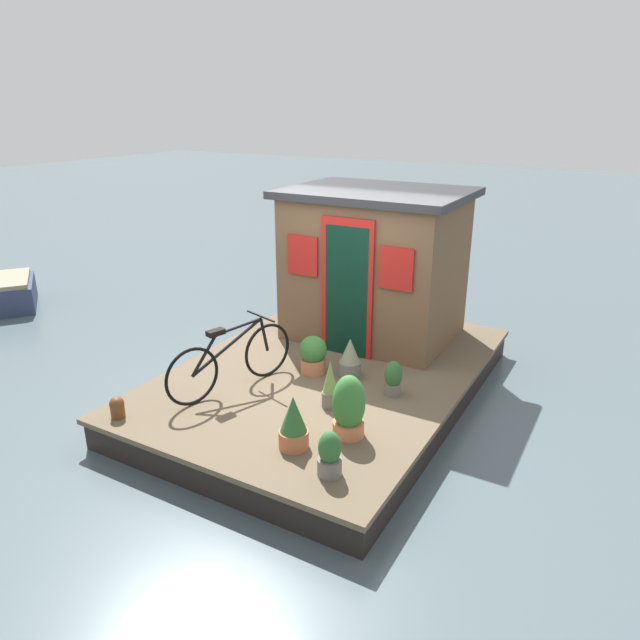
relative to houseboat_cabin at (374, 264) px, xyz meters
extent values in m
plane|color=#4C5B60|center=(-1.31, 0.00, -1.41)|extent=(60.00, 60.00, 0.00)
cube|color=brown|center=(-1.31, 0.00, -1.06)|extent=(4.84, 3.35, 0.06)
cube|color=black|center=(-1.31, 0.00, -1.25)|extent=(4.74, 3.28, 0.32)
cube|color=brown|center=(0.01, 0.00, -0.06)|extent=(1.62, 2.17, 1.94)
cube|color=#28282B|center=(0.01, 0.00, 0.96)|extent=(1.82, 2.37, 0.10)
cube|color=#144733|center=(-0.82, 0.00, -0.18)|extent=(0.04, 0.60, 1.70)
cube|color=red|center=(-0.83, 0.00, -0.13)|extent=(0.03, 0.72, 1.80)
cube|color=red|center=(-0.82, -0.65, 0.22)|extent=(0.03, 0.44, 0.52)
cube|color=red|center=(-0.82, 0.65, 0.22)|extent=(0.03, 0.44, 0.52)
torus|color=black|center=(-1.86, 0.52, -0.70)|extent=(0.65, 0.23, 0.66)
torus|color=black|center=(-2.86, 0.82, -0.70)|extent=(0.65, 0.23, 0.66)
cylinder|color=black|center=(-2.40, 0.68, -0.49)|extent=(0.94, 0.31, 0.46)
cylinder|color=black|center=(-2.24, 0.63, -0.29)|extent=(0.61, 0.21, 0.06)
cylinder|color=black|center=(-2.70, 0.77, -0.50)|extent=(0.35, 0.14, 0.42)
cylinder|color=black|center=(-1.90, 0.53, -0.49)|extent=(0.12, 0.07, 0.43)
cube|color=black|center=(-2.54, 0.72, -0.28)|extent=(0.22, 0.15, 0.06)
cylinder|color=black|center=(-1.94, 0.54, -0.25)|extent=(0.17, 0.49, 0.02)
cylinder|color=slate|center=(-1.41, -0.36, -0.93)|extent=(0.27, 0.27, 0.20)
cone|color=gray|center=(-1.41, -0.36, -0.68)|extent=(0.24, 0.24, 0.30)
cylinder|color=slate|center=(-3.25, -1.09, -0.95)|extent=(0.22, 0.22, 0.16)
ellipsoid|color=#2D602D|center=(-3.25, -1.09, -0.76)|extent=(0.20, 0.20, 0.32)
cylinder|color=slate|center=(-1.57, -0.98, -0.96)|extent=(0.18, 0.18, 0.14)
ellipsoid|color=#2D602D|center=(-1.57, -0.98, -0.78)|extent=(0.20, 0.20, 0.32)
cylinder|color=#C6754C|center=(-2.59, -0.94, -0.96)|extent=(0.31, 0.31, 0.15)
ellipsoid|color=#387533|center=(-2.59, -0.94, -0.67)|extent=(0.33, 0.33, 0.59)
cylinder|color=slate|center=(-2.17, -0.50, -0.94)|extent=(0.18, 0.18, 0.18)
cone|color=#70934C|center=(-2.17, -0.50, -0.67)|extent=(0.16, 0.16, 0.37)
cylinder|color=#B2603D|center=(-3.04, -0.59, -0.94)|extent=(0.29, 0.29, 0.18)
cone|color=#2D602D|center=(-3.04, -0.59, -0.67)|extent=(0.26, 0.26, 0.37)
cylinder|color=#C6754C|center=(-1.51, 0.10, -0.94)|extent=(0.31, 0.31, 0.18)
sphere|color=#387533|center=(-1.51, 0.10, -0.73)|extent=(0.34, 0.34, 0.34)
cylinder|color=brown|center=(-3.48, 1.32, -0.95)|extent=(0.15, 0.15, 0.16)
sphere|color=brown|center=(-3.48, 1.32, -0.87)|extent=(0.15, 0.15, 0.15)
camera|label=1|loc=(-7.09, -3.19, 2.07)|focal=32.64mm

